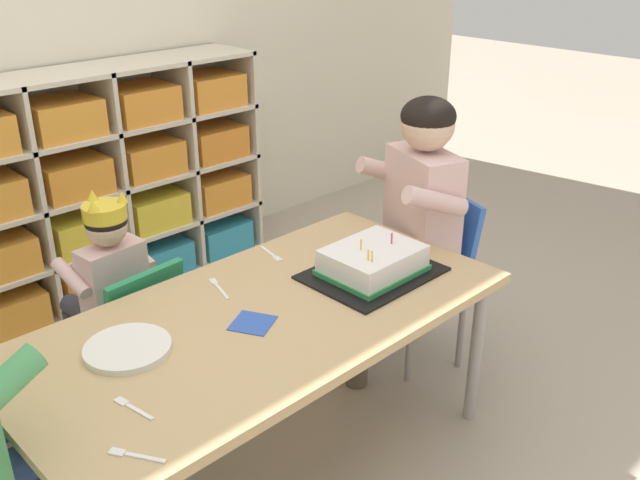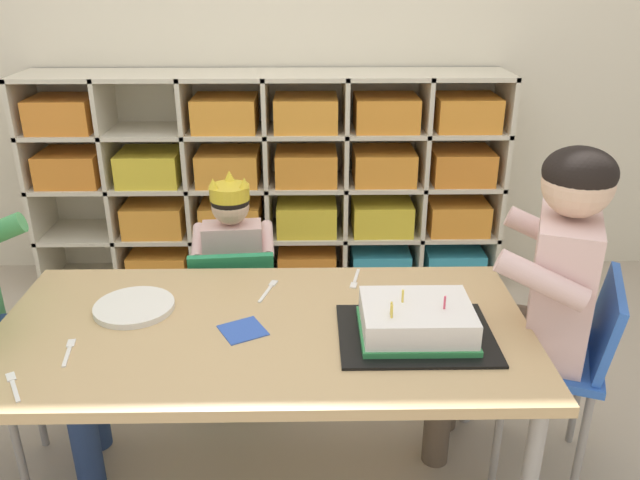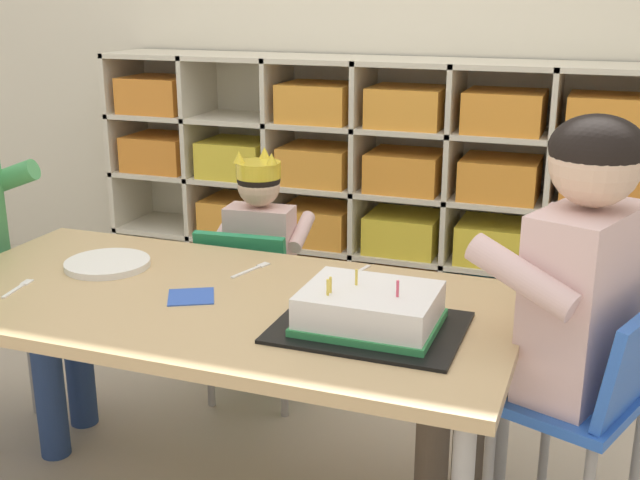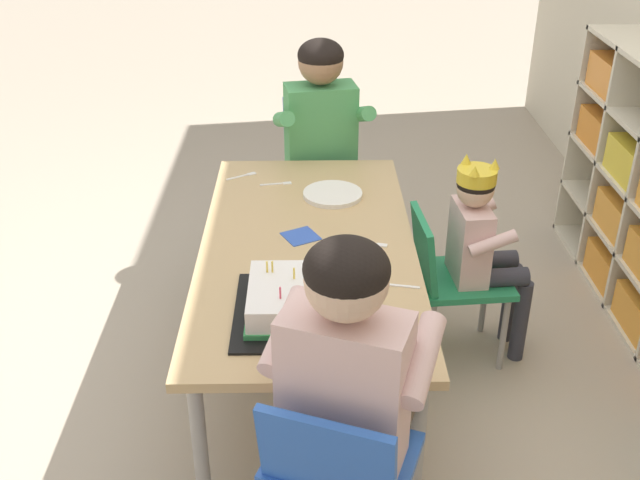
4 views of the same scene
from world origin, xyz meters
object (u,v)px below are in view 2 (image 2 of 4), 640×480
at_px(classroom_chair_guest_side, 567,353).
at_px(paper_plate_stack, 134,307).
at_px(guest_at_table_side, 539,281).
at_px(fork_near_child_seat, 13,385).
at_px(child_with_crown, 234,253).
at_px(fork_at_table_front_edge, 355,280).
at_px(fork_near_cake_tray, 69,351).
at_px(classroom_chair_blue, 235,303).
at_px(activity_table, 264,341).
at_px(birthday_cake_on_tray, 416,323).
at_px(fork_scattered_mid_table, 269,290).

height_order(classroom_chair_guest_side, paper_plate_stack, classroom_chair_guest_side).
bearing_deg(guest_at_table_side, fork_near_child_seat, -54.41).
relative_size(child_with_crown, fork_at_table_front_edge, 6.18).
bearing_deg(paper_plate_stack, fork_near_child_seat, -118.63).
bearing_deg(fork_near_cake_tray, classroom_chair_blue, 142.31).
height_order(classroom_chair_blue, fork_at_table_front_edge, classroom_chair_blue).
bearing_deg(fork_near_cake_tray, guest_at_table_side, 90.59).
relative_size(activity_table, fork_near_cake_tray, 11.49).
xyz_separation_m(child_with_crown, fork_near_cake_tray, (-0.34, -0.75, 0.07)).
distance_m(guest_at_table_side, paper_plate_stack, 1.16).
relative_size(child_with_crown, fork_near_cake_tray, 6.41).
height_order(activity_table, fork_at_table_front_edge, fork_at_table_front_edge).
height_order(classroom_chair_blue, guest_at_table_side, guest_at_table_side).
height_order(child_with_crown, guest_at_table_side, guest_at_table_side).
distance_m(activity_table, guest_at_table_side, 0.80).
bearing_deg(birthday_cake_on_tray, classroom_chair_guest_side, 15.05).
bearing_deg(birthday_cake_on_tray, classroom_chair_blue, 133.47).
xyz_separation_m(activity_table, fork_at_table_front_edge, (0.27, 0.27, 0.05)).
distance_m(guest_at_table_side, fork_near_cake_tray, 1.29).
xyz_separation_m(guest_at_table_side, birthday_cake_on_tray, (-0.38, -0.17, -0.04)).
bearing_deg(fork_near_cake_tray, fork_at_table_front_edge, 107.64).
xyz_separation_m(paper_plate_stack, fork_at_table_front_edge, (0.64, 0.17, -0.01)).
bearing_deg(child_with_crown, guest_at_table_side, 145.96).
height_order(birthday_cake_on_tray, fork_near_cake_tray, birthday_cake_on_tray).
relative_size(classroom_chair_blue, birthday_cake_on_tray, 1.46).
height_order(birthday_cake_on_tray, fork_scattered_mid_table, birthday_cake_on_tray).
xyz_separation_m(activity_table, classroom_chair_guest_side, (0.88, 0.07, -0.10)).
height_order(child_with_crown, fork_near_cake_tray, child_with_crown).
bearing_deg(fork_at_table_front_edge, classroom_chair_blue, 70.11).
bearing_deg(fork_near_cake_tray, paper_plate_stack, 142.32).
bearing_deg(activity_table, fork_at_table_front_edge, 45.12).
bearing_deg(classroom_chair_guest_side, activity_table, -65.09).
bearing_deg(birthday_cake_on_tray, activity_table, 171.99).
relative_size(guest_at_table_side, fork_scattered_mid_table, 7.35).
relative_size(birthday_cake_on_tray, fork_at_table_front_edge, 3.10).
distance_m(fork_scattered_mid_table, fork_at_table_front_edge, 0.27).
xyz_separation_m(classroom_chair_guest_side, birthday_cake_on_tray, (-0.48, -0.13, 0.18)).
distance_m(classroom_chair_blue, child_with_crown, 0.18).
xyz_separation_m(paper_plate_stack, fork_near_child_seat, (-0.19, -0.36, -0.01)).
bearing_deg(classroom_chair_guest_side, birthday_cake_on_tray, -54.60).
distance_m(activity_table, fork_scattered_mid_table, 0.22).
bearing_deg(fork_scattered_mid_table, fork_at_table_front_edge, 118.99).
relative_size(activity_table, paper_plate_stack, 6.42).
bearing_deg(classroom_chair_guest_side, fork_scattered_mid_table, -78.65).
height_order(activity_table, guest_at_table_side, guest_at_table_side).
bearing_deg(child_with_crown, activity_table, 98.76).
bearing_deg(classroom_chair_blue, fork_near_child_seat, 56.77).
bearing_deg(classroom_chair_blue, classroom_chair_guest_side, 151.34).
bearing_deg(child_with_crown, classroom_chair_guest_side, 146.77).
height_order(classroom_chair_blue, fork_scattered_mid_table, classroom_chair_blue).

